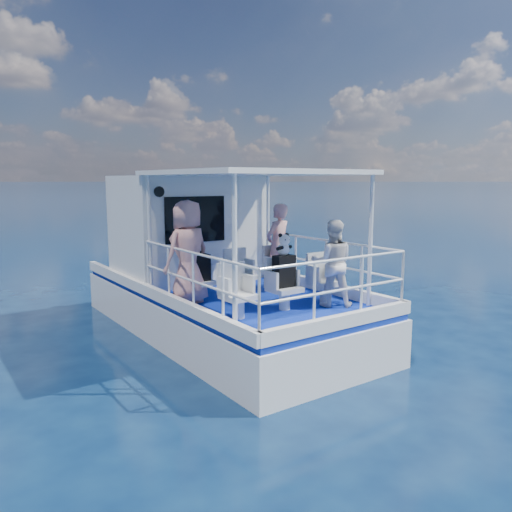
{
  "coord_description": "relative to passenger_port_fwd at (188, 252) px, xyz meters",
  "views": [
    {
      "loc": [
        -4.98,
        -7.38,
        3.01
      ],
      "look_at": [
        -0.08,
        -0.4,
        1.71
      ],
      "focal_mm": 35.0,
      "sensor_mm": 36.0,
      "label": 1
    }
  ],
  "objects": [
    {
      "name": "ground",
      "position": [
        1.1,
        -0.17,
        -1.79
      ],
      "size": [
        2000.0,
        2000.0,
        0.0
      ],
      "primitive_type": "plane",
      "color": "#081A3B",
      "rests_on": "ground"
    },
    {
      "name": "hull",
      "position": [
        1.1,
        0.83,
        -1.79
      ],
      "size": [
        3.0,
        7.0,
        1.6
      ],
      "primitive_type": "cube",
      "color": "white",
      "rests_on": "ground"
    },
    {
      "name": "deck",
      "position": [
        1.1,
        0.83,
        -0.94
      ],
      "size": [
        2.9,
        6.9,
        0.1
      ],
      "primitive_type": "cube",
      "color": "navy",
      "rests_on": "hull"
    },
    {
      "name": "cabin",
      "position": [
        1.1,
        2.13,
        0.21
      ],
      "size": [
        2.85,
        2.0,
        2.2
      ],
      "primitive_type": "cube",
      "color": "white",
      "rests_on": "deck"
    },
    {
      "name": "canopy",
      "position": [
        1.1,
        -0.37,
        1.35
      ],
      "size": [
        3.0,
        3.2,
        0.08
      ],
      "primitive_type": "cube",
      "color": "white",
      "rests_on": "cabin"
    },
    {
      "name": "canopy_posts",
      "position": [
        1.1,
        -0.42,
        0.21
      ],
      "size": [
        2.77,
        2.97,
        2.2
      ],
      "color": "white",
      "rests_on": "deck"
    },
    {
      "name": "railings",
      "position": [
        1.1,
        -0.75,
        -0.39
      ],
      "size": [
        2.84,
        3.59,
        1.0
      ],
      "primitive_type": null,
      "color": "white",
      "rests_on": "deck"
    },
    {
      "name": "seat_port_fwd",
      "position": [
        0.2,
        0.03,
        -0.7
      ],
      "size": [
        0.48,
        0.46,
        0.38
      ],
      "primitive_type": "cube",
      "color": "silver",
      "rests_on": "deck"
    },
    {
      "name": "seat_center_fwd",
      "position": [
        1.1,
        0.03,
        -0.7
      ],
      "size": [
        0.48,
        0.46,
        0.38
      ],
      "primitive_type": "cube",
      "color": "silver",
      "rests_on": "deck"
    },
    {
      "name": "seat_stbd_fwd",
      "position": [
        2.0,
        0.03,
        -0.7
      ],
      "size": [
        0.48,
        0.46,
        0.38
      ],
      "primitive_type": "cube",
      "color": "silver",
      "rests_on": "deck"
    },
    {
      "name": "seat_port_aft",
      "position": [
        0.2,
        -1.27,
        -0.7
      ],
      "size": [
        0.48,
        0.46,
        0.38
      ],
      "primitive_type": "cube",
      "color": "silver",
      "rests_on": "deck"
    },
    {
      "name": "seat_center_aft",
      "position": [
        1.1,
        -1.27,
        -0.7
      ],
      "size": [
        0.48,
        0.46,
        0.38
      ],
      "primitive_type": "cube",
      "color": "silver",
      "rests_on": "deck"
    },
    {
      "name": "seat_stbd_aft",
      "position": [
        2.0,
        -1.27,
        -0.7
      ],
      "size": [
        0.48,
        0.46,
        0.38
      ],
      "primitive_type": "cube",
      "color": "silver",
      "rests_on": "deck"
    },
    {
      "name": "passenger_port_fwd",
      "position": [
        0.0,
        0.0,
        0.0
      ],
      "size": [
        0.75,
        0.6,
        1.78
      ],
      "primitive_type": "imported",
      "rotation": [
        0.0,
        0.0,
        3.35
      ],
      "color": "tan",
      "rests_on": "deck"
    },
    {
      "name": "passenger_stbd_fwd",
      "position": [
        1.99,
        0.06,
        -0.06
      ],
      "size": [
        0.69,
        0.53,
        1.67
      ],
      "primitive_type": "imported",
      "rotation": [
        0.0,
        0.0,
        3.38
      ],
      "color": "pink",
      "rests_on": "deck"
    },
    {
      "name": "passenger_stbd_aft",
      "position": [
        1.91,
        -1.54,
        -0.16
      ],
      "size": [
        0.9,
        0.87,
        1.46
      ],
      "primitive_type": "imported",
      "rotation": [
        0.0,
        0.0,
        2.48
      ],
      "color": "white",
      "rests_on": "deck"
    },
    {
      "name": "backpack_port",
      "position": [
        0.2,
        -0.04,
        -0.28
      ],
      "size": [
        0.35,
        0.2,
        0.46
      ],
      "primitive_type": "cube",
      "color": "black",
      "rests_on": "seat_port_fwd"
    },
    {
      "name": "backpack_center",
      "position": [
        1.1,
        -1.26,
        -0.25
      ],
      "size": [
        0.35,
        0.2,
        0.52
      ],
      "primitive_type": "cube",
      "color": "black",
      "rests_on": "seat_center_aft"
    },
    {
      "name": "compact_camera",
      "position": [
        0.18,
        -0.02,
        -0.02
      ],
      "size": [
        0.11,
        0.06,
        0.06
      ],
      "primitive_type": "cube",
      "color": "black",
      "rests_on": "backpack_port"
    },
    {
      "name": "panda",
      "position": [
        1.1,
        -1.24,
        0.19
      ],
      "size": [
        0.23,
        0.19,
        0.36
      ],
      "primitive_type": null,
      "color": "silver",
      "rests_on": "backpack_center"
    }
  ]
}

